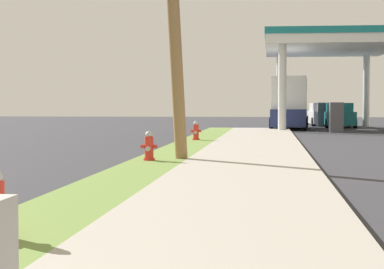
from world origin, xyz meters
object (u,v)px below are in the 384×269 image
at_px(car_silver_by_near_pump, 322,115).
at_px(truck_navy_at_forecourt, 290,104).
at_px(fire_hydrant_second, 149,147).
at_px(fire_hydrant_third, 196,132).
at_px(car_teal_by_far_pump, 339,116).

height_order(car_silver_by_near_pump, truck_navy_at_forecourt, truck_navy_at_forecourt).
bearing_deg(truck_navy_at_forecourt, fire_hydrant_second, -99.31).
height_order(fire_hydrant_second, car_silver_by_near_pump, car_silver_by_near_pump).
relative_size(fire_hydrant_third, car_silver_by_near_pump, 0.16).
bearing_deg(fire_hydrant_third, fire_hydrant_second, -90.75).
height_order(fire_hydrant_third, truck_navy_at_forecourt, truck_navy_at_forecourt).
relative_size(fire_hydrant_second, fire_hydrant_third, 1.00).
xyz_separation_m(car_silver_by_near_pump, car_teal_by_far_pump, (0.80, -3.50, 0.00)).
relative_size(car_silver_by_near_pump, truck_navy_at_forecourt, 0.71).
height_order(car_teal_by_far_pump, truck_navy_at_forecourt, truck_navy_at_forecourt).
xyz_separation_m(fire_hydrant_second, fire_hydrant_third, (0.13, 10.05, 0.00)).
bearing_deg(fire_hydrant_third, truck_navy_at_forecourt, 75.34).
distance_m(car_silver_by_near_pump, truck_navy_at_forecourt, 7.55).
xyz_separation_m(car_silver_by_near_pump, truck_navy_at_forecourt, (-2.45, -7.10, 0.77)).
bearing_deg(car_teal_by_far_pump, fire_hydrant_third, -110.93).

